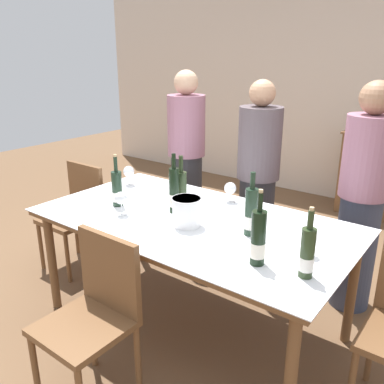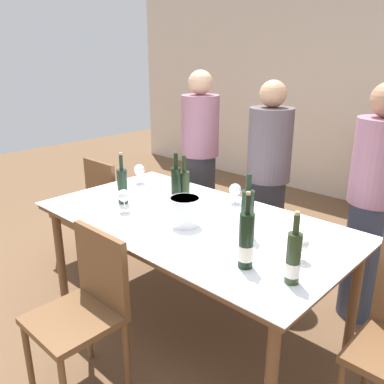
{
  "view_description": "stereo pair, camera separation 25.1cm",
  "coord_description": "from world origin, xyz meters",
  "px_view_note": "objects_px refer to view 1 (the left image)",
  "views": [
    {
      "loc": [
        1.44,
        -1.89,
        1.77
      ],
      "look_at": [
        0.0,
        0.0,
        0.96
      ],
      "focal_mm": 38.0,
      "sensor_mm": 36.0,
      "label": 1
    },
    {
      "loc": [
        1.63,
        -1.73,
        1.77
      ],
      "look_at": [
        0.0,
        0.0,
        0.96
      ],
      "focal_mm": 38.0,
      "sensor_mm": 36.0,
      "label": 2
    }
  ],
  "objects_px": {
    "wine_bottle_4": "(181,191)",
    "dining_table": "(192,228)",
    "wine_glass_3": "(309,239)",
    "wine_bottle_3": "(174,191)",
    "wine_bottle_0": "(117,189)",
    "wine_glass_2": "(129,172)",
    "ice_bucket": "(187,211)",
    "wine_glass_1": "(121,199)",
    "wine_bottle_2": "(258,239)",
    "wine_bottle_5": "(307,254)",
    "person_guest_left": "(257,184)",
    "wine_glass_0": "(230,189)",
    "wine_bottle_1": "(251,213)",
    "person_host": "(186,165)",
    "chair_near_front": "(95,309)",
    "chair_left_end": "(77,209)",
    "person_guest_right": "(362,201)"
  },
  "relations": [
    {
      "from": "wine_bottle_4",
      "to": "dining_table",
      "type": "bearing_deg",
      "value": -31.31
    },
    {
      "from": "wine_glass_3",
      "to": "wine_bottle_3",
      "type": "bearing_deg",
      "value": 176.92
    },
    {
      "from": "wine_bottle_0",
      "to": "wine_bottle_4",
      "type": "bearing_deg",
      "value": 30.18
    },
    {
      "from": "wine_glass_2",
      "to": "wine_glass_3",
      "type": "distance_m",
      "value": 1.63
    },
    {
      "from": "ice_bucket",
      "to": "wine_glass_1",
      "type": "height_order",
      "value": "ice_bucket"
    },
    {
      "from": "wine_bottle_2",
      "to": "wine_bottle_5",
      "type": "xyz_separation_m",
      "value": [
        0.24,
        0.03,
        -0.01
      ]
    },
    {
      "from": "wine_glass_3",
      "to": "person_guest_left",
      "type": "xyz_separation_m",
      "value": [
        -0.77,
        0.87,
        -0.07
      ]
    },
    {
      "from": "wine_bottle_0",
      "to": "wine_bottle_3",
      "type": "relative_size",
      "value": 0.91
    },
    {
      "from": "wine_glass_0",
      "to": "wine_glass_2",
      "type": "xyz_separation_m",
      "value": [
        -0.85,
        -0.15,
        0.01
      ]
    },
    {
      "from": "wine_bottle_1",
      "to": "person_host",
      "type": "bearing_deg",
      "value": 142.91
    },
    {
      "from": "wine_bottle_1",
      "to": "person_guest_left",
      "type": "bearing_deg",
      "value": 115.95
    },
    {
      "from": "dining_table",
      "to": "chair_near_front",
      "type": "xyz_separation_m",
      "value": [
        -0.03,
        -0.78,
        -0.19
      ]
    },
    {
      "from": "chair_left_end",
      "to": "person_host",
      "type": "distance_m",
      "value": 1.03
    },
    {
      "from": "dining_table",
      "to": "wine_bottle_2",
      "type": "bearing_deg",
      "value": -23.55
    },
    {
      "from": "wine_bottle_4",
      "to": "person_guest_right",
      "type": "xyz_separation_m",
      "value": [
        0.96,
        0.78,
        -0.09
      ]
    },
    {
      "from": "wine_bottle_5",
      "to": "person_host",
      "type": "distance_m",
      "value": 1.94
    },
    {
      "from": "person_host",
      "to": "person_guest_right",
      "type": "bearing_deg",
      "value": 0.16
    },
    {
      "from": "dining_table",
      "to": "wine_bottle_0",
      "type": "height_order",
      "value": "wine_bottle_0"
    },
    {
      "from": "wine_bottle_5",
      "to": "wine_glass_1",
      "type": "distance_m",
      "value": 1.25
    },
    {
      "from": "wine_bottle_0",
      "to": "chair_left_end",
      "type": "distance_m",
      "value": 0.86
    },
    {
      "from": "wine_bottle_5",
      "to": "wine_glass_3",
      "type": "height_order",
      "value": "wine_bottle_5"
    },
    {
      "from": "wine_bottle_3",
      "to": "person_host",
      "type": "bearing_deg",
      "value": 123.53
    },
    {
      "from": "wine_bottle_0",
      "to": "person_guest_right",
      "type": "distance_m",
      "value": 1.68
    },
    {
      "from": "wine_bottle_2",
      "to": "person_host",
      "type": "relative_size",
      "value": 0.24
    },
    {
      "from": "wine_bottle_2",
      "to": "person_guest_right",
      "type": "relative_size",
      "value": 0.24
    },
    {
      "from": "chair_near_front",
      "to": "person_host",
      "type": "xyz_separation_m",
      "value": [
        -0.7,
        1.66,
        0.3
      ]
    },
    {
      "from": "wine_bottle_4",
      "to": "person_guest_right",
      "type": "distance_m",
      "value": 1.24
    },
    {
      "from": "wine_bottle_1",
      "to": "wine_bottle_5",
      "type": "bearing_deg",
      "value": -30.16
    },
    {
      "from": "wine_glass_3",
      "to": "person_guest_left",
      "type": "relative_size",
      "value": 0.08
    },
    {
      "from": "wine_bottle_2",
      "to": "wine_bottle_3",
      "type": "bearing_deg",
      "value": 159.52
    },
    {
      "from": "wine_bottle_0",
      "to": "wine_glass_2",
      "type": "bearing_deg",
      "value": 126.0
    },
    {
      "from": "wine_bottle_2",
      "to": "wine_glass_1",
      "type": "height_order",
      "value": "wine_bottle_2"
    },
    {
      "from": "dining_table",
      "to": "wine_bottle_2",
      "type": "distance_m",
      "value": 0.69
    },
    {
      "from": "wine_bottle_4",
      "to": "wine_glass_3",
      "type": "xyz_separation_m",
      "value": [
        0.95,
        -0.13,
        -0.03
      ]
    },
    {
      "from": "wine_glass_2",
      "to": "wine_glass_3",
      "type": "relative_size",
      "value": 1.16
    },
    {
      "from": "wine_bottle_5",
      "to": "wine_bottle_0",
      "type": "bearing_deg",
      "value": 175.21
    },
    {
      "from": "wine_bottle_0",
      "to": "wine_glass_0",
      "type": "height_order",
      "value": "wine_bottle_0"
    },
    {
      "from": "dining_table",
      "to": "wine_glass_2",
      "type": "height_order",
      "value": "wine_glass_2"
    },
    {
      "from": "wine_glass_3",
      "to": "person_guest_left",
      "type": "bearing_deg",
      "value": 131.47
    },
    {
      "from": "wine_bottle_2",
      "to": "person_guest_left",
      "type": "height_order",
      "value": "person_guest_left"
    },
    {
      "from": "chair_near_front",
      "to": "person_guest_right",
      "type": "height_order",
      "value": "person_guest_right"
    },
    {
      "from": "wine_bottle_2",
      "to": "chair_near_front",
      "type": "bearing_deg",
      "value": -141.21
    },
    {
      "from": "ice_bucket",
      "to": "wine_glass_3",
      "type": "xyz_separation_m",
      "value": [
        0.74,
        0.07,
        -0.0
      ]
    },
    {
      "from": "wine_bottle_2",
      "to": "wine_bottle_4",
      "type": "relative_size",
      "value": 1.07
    },
    {
      "from": "wine_bottle_0",
      "to": "person_host",
      "type": "height_order",
      "value": "person_host"
    },
    {
      "from": "wine_bottle_0",
      "to": "wine_bottle_4",
      "type": "xyz_separation_m",
      "value": [
        0.38,
        0.22,
        0.01
      ]
    },
    {
      "from": "ice_bucket",
      "to": "wine_bottle_1",
      "type": "distance_m",
      "value": 0.39
    },
    {
      "from": "dining_table",
      "to": "wine_bottle_3",
      "type": "relative_size",
      "value": 5.06
    },
    {
      "from": "wine_bottle_0",
      "to": "person_guest_right",
      "type": "xyz_separation_m",
      "value": [
        1.34,
        1.01,
        -0.08
      ]
    },
    {
      "from": "wine_bottle_3",
      "to": "person_guest_right",
      "type": "height_order",
      "value": "person_guest_right"
    }
  ]
}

